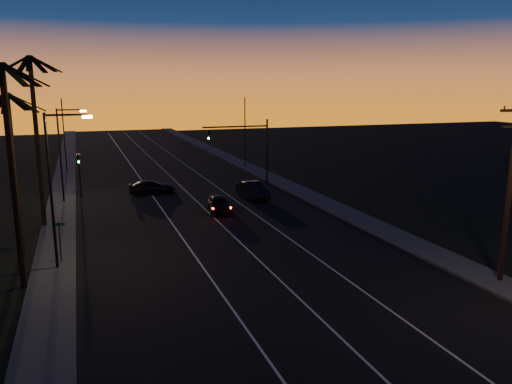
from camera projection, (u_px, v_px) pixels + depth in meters
name	position (u px, v px, depth m)	size (l,w,h in m)	color
road	(203.00, 213.00, 41.58)	(20.00, 170.00, 0.01)	black
sidewalk_left	(59.00, 225.00, 37.90)	(2.40, 170.00, 0.16)	#3E3D3B
sidewalk_right	(323.00, 202.00, 45.23)	(2.40, 170.00, 0.16)	#3E3D3B
lane_stripe_left	(167.00, 216.00, 40.60)	(0.12, 160.00, 0.01)	silver
lane_stripe_mid	(209.00, 213.00, 41.74)	(0.12, 160.00, 0.01)	silver
lane_stripe_right	(248.00, 209.00, 42.89)	(0.12, 160.00, 0.01)	silver
palm_near	(10.00, 154.00, 24.93)	(4.25, 4.16, 11.53)	black
palm_mid	(13.00, 155.00, 30.44)	(4.25, 4.16, 10.03)	black
palm_far	(36.00, 125.00, 36.01)	(4.25, 4.16, 12.53)	black
streetlight_left_near	(56.00, 179.00, 27.76)	(2.55, 0.26, 9.00)	black
streetlight_left_far	(63.00, 147.00, 44.41)	(2.55, 0.26, 8.50)	black
street_sign	(60.00, 237.00, 29.41)	(0.70, 0.06, 2.60)	black
utility_pole	(510.00, 186.00, 25.84)	(2.20, 0.28, 10.00)	black
signal_mast	(246.00, 141.00, 52.14)	(7.10, 0.41, 7.00)	black
signal_post	(79.00, 167.00, 47.08)	(0.28, 0.37, 4.20)	black
far_pole_left	(64.00, 136.00, 60.10)	(0.14, 0.14, 9.00)	black
far_pole_right	(245.00, 133.00, 64.53)	(0.14, 0.14, 9.00)	black
lead_car	(219.00, 204.00, 41.84)	(2.38, 4.84, 1.42)	black
right_car	(253.00, 190.00, 47.02)	(2.09, 4.82, 1.54)	black
cross_car	(152.00, 187.00, 48.91)	(4.72, 2.20, 1.33)	black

